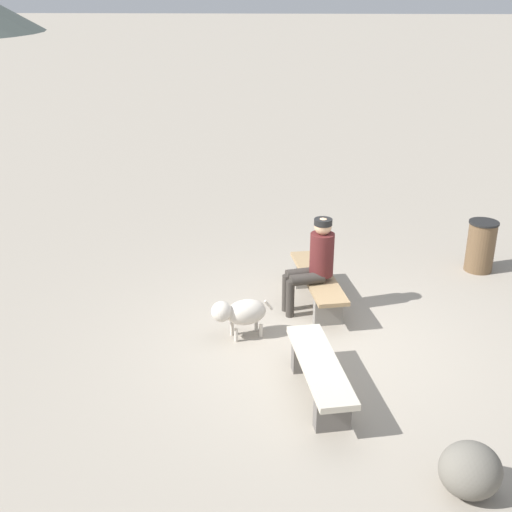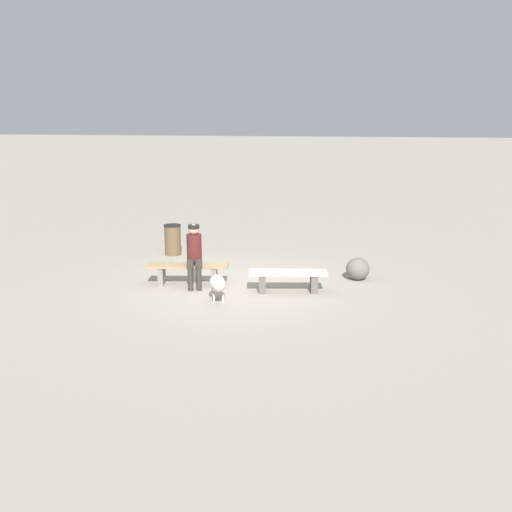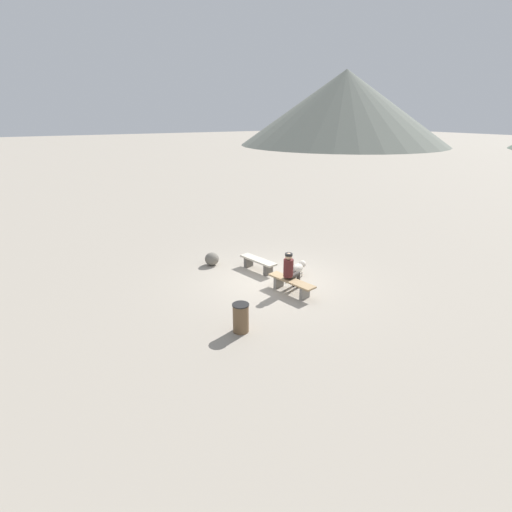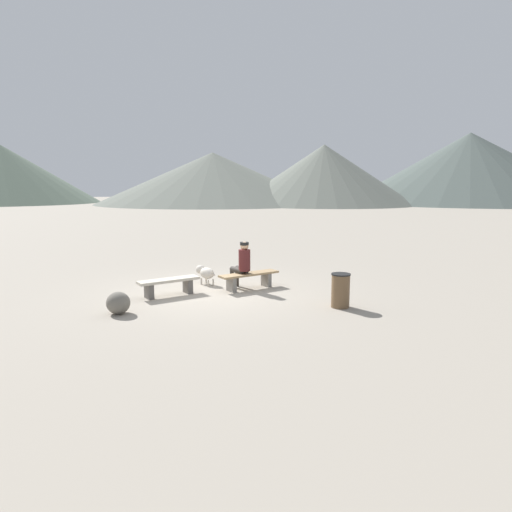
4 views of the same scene
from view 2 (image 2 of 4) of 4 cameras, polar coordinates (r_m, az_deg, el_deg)
ground at (r=11.84m, az=-2.01°, el=-3.33°), size 210.00×210.00×0.06m
bench_left at (r=11.50m, az=3.24°, el=-2.15°), size 1.61×0.71×0.43m
bench_right at (r=12.08m, az=-6.85°, el=-1.42°), size 1.75×0.75×0.44m
seated_person at (r=11.86m, az=-6.21°, el=0.45°), size 0.45×0.66×1.29m
dog at (r=10.90m, az=-3.85°, el=-2.83°), size 0.49×0.74×0.52m
trash_bin at (r=14.77m, az=-8.34°, el=1.63°), size 0.44×0.44×0.78m
boulder at (r=12.56m, az=10.16°, el=-1.27°), size 0.63×0.65×0.48m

